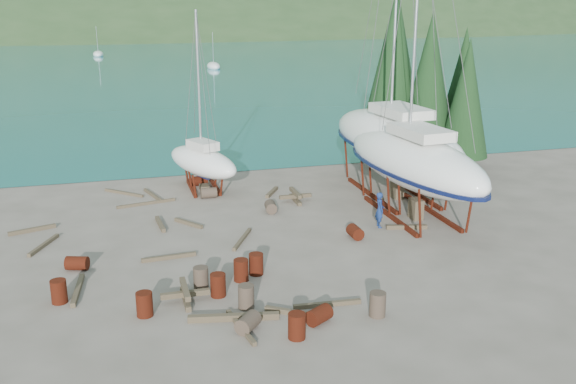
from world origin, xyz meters
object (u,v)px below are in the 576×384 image
object	(u,v)px
large_sailboat_near	(414,160)
worker	(380,210)
large_sailboat_far	(395,139)
small_sailboat_shore	(202,161)

from	to	relation	value
large_sailboat_near	worker	xyz separation A→B (m)	(-2.27, -1.19, -2.03)
large_sailboat_far	small_sailboat_shore	distance (m)	11.05
small_sailboat_shore	worker	bearing A→B (deg)	-74.40
large_sailboat_near	small_sailboat_shore	bearing A→B (deg)	135.52
small_sailboat_shore	worker	world-z (taller)	small_sailboat_shore
large_sailboat_near	large_sailboat_far	distance (m)	3.63
large_sailboat_far	worker	bearing A→B (deg)	-125.80
large_sailboat_far	small_sailboat_shore	bearing A→B (deg)	153.18
large_sailboat_near	small_sailboat_shore	xyz separation A→B (m)	(-9.54, 7.69, -1.23)
large_sailboat_far	small_sailboat_shore	world-z (taller)	large_sailboat_far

